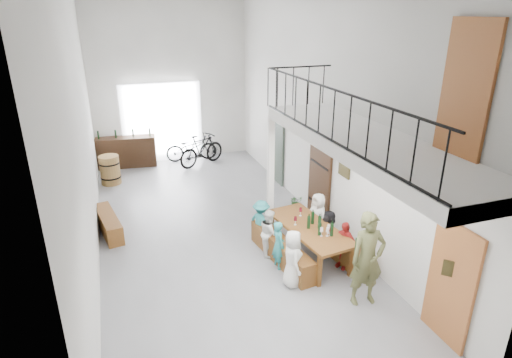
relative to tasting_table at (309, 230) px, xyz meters
name	(u,v)px	position (x,y,z in m)	size (l,w,h in m)	color
floor	(215,231)	(-1.65, 1.91, -0.71)	(12.00, 12.00, 0.00)	slate
room_walls	(209,88)	(-1.65, 1.91, 2.85)	(12.00, 12.00, 12.00)	white
gateway_portal	(162,123)	(-2.05, 7.85, 0.69)	(2.80, 0.08, 2.80)	white
right_wall_decor	(354,179)	(1.05, 0.05, 1.04)	(0.07, 8.28, 5.07)	#9E5829
balcony	(362,144)	(0.33, -1.21, 2.26)	(1.52, 5.62, 4.00)	white
tasting_table	(309,230)	(0.00, 0.00, 0.00)	(1.22, 2.38, 0.79)	brown
bench_inner	(281,251)	(-0.62, 0.08, -0.45)	(0.36, 2.25, 0.52)	brown
bench_wall	(336,245)	(0.63, -0.09, -0.44)	(0.30, 2.28, 0.52)	brown
tableware	(318,224)	(0.09, -0.21, 0.23)	(0.58, 1.12, 0.35)	black
side_bench	(109,224)	(-4.15, 2.70, -0.47)	(0.37, 1.69, 0.48)	brown
oak_barrel	(110,170)	(-4.00, 6.06, -0.25)	(0.63, 0.63, 0.92)	olive
serving_counter	(126,152)	(-3.40, 7.56, -0.18)	(2.01, 0.56, 1.06)	#371F11
counter_bottles	(124,133)	(-3.40, 7.55, 0.49)	(1.75, 0.28, 0.28)	black
guest_left_a	(292,259)	(-0.74, -0.79, -0.11)	(0.59, 0.38, 1.20)	white
guest_left_b	(278,245)	(-0.77, -0.11, -0.16)	(0.40, 0.26, 1.08)	teal
guest_left_c	(270,232)	(-0.75, 0.45, -0.16)	(0.53, 0.41, 1.09)	white
guest_left_d	(261,222)	(-0.76, 0.98, -0.16)	(0.70, 0.40, 1.09)	teal
guest_right_a	(344,245)	(0.54, -0.57, -0.17)	(0.63, 0.26, 1.08)	maroon
guest_right_b	(328,232)	(0.53, 0.10, -0.19)	(0.95, 0.30, 1.03)	black
guest_right_c	(318,217)	(0.57, 0.72, -0.12)	(0.57, 0.37, 1.18)	white
host_standing	(367,259)	(0.32, -1.73, 0.22)	(0.67, 0.44, 1.85)	brown
potted_plant	(296,202)	(0.80, 2.44, -0.52)	(0.34, 0.29, 0.38)	#1A4318
bicycle_near	(191,148)	(-1.13, 7.43, -0.22)	(0.64, 1.84, 0.97)	black
bicycle_far	(202,150)	(-0.89, 6.82, -0.14)	(0.53, 1.88, 1.13)	black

